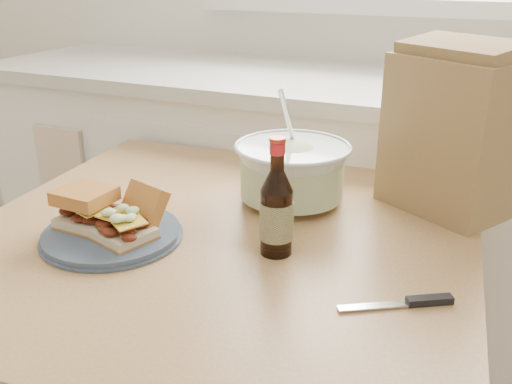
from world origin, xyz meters
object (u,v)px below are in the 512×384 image
at_px(coleslaw_bowl, 292,174).
at_px(paper_bag, 451,136).
at_px(beer_bottle, 277,211).
at_px(dining_table, 220,283).
at_px(plate, 112,234).

xyz_separation_m(coleslaw_bowl, paper_bag, (0.29, 0.10, 0.09)).
height_order(coleslaw_bowl, beer_bottle, coleslaw_bowl).
height_order(dining_table, paper_bag, paper_bag).
relative_size(plate, beer_bottle, 1.20).
xyz_separation_m(plate, beer_bottle, (0.29, 0.07, 0.07)).
distance_m(plate, paper_bag, 0.68).
xyz_separation_m(dining_table, beer_bottle, (0.13, -0.03, 0.19)).
relative_size(dining_table, coleslaw_bowl, 4.24).
height_order(dining_table, coleslaw_bowl, coleslaw_bowl).
distance_m(beer_bottle, paper_bag, 0.41).
relative_size(plate, paper_bag, 0.81).
relative_size(dining_table, plate, 4.10).
distance_m(plate, coleslaw_bowl, 0.38).
relative_size(coleslaw_bowl, beer_bottle, 1.16).
bearing_deg(paper_bag, beer_bottle, -96.39).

